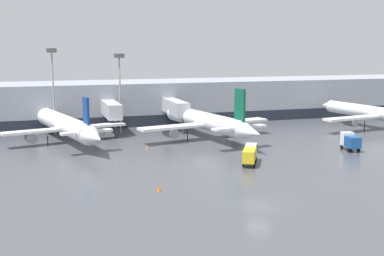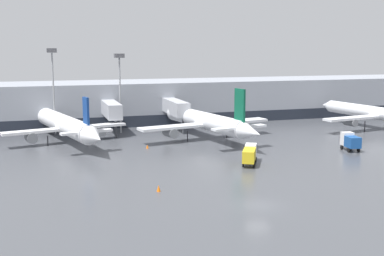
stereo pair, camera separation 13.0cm
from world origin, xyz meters
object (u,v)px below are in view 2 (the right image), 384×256
at_px(parked_jet_3, 66,125).
at_px(parked_jet_2, 206,121).
at_px(service_truck_0, 350,141).
at_px(service_truck_1, 250,154).
at_px(apron_light_mast_2, 52,66).
at_px(parked_jet_0, 379,114).
at_px(apron_light_mast_1, 120,69).
at_px(traffic_cone_0, 159,188).
at_px(traffic_cone_1, 147,146).

bearing_deg(parked_jet_3, parked_jet_2, -114.04).
height_order(parked_jet_2, parked_jet_3, parked_jet_2).
bearing_deg(parked_jet_3, service_truck_0, -129.67).
distance_m(service_truck_1, apron_light_mast_2, 43.39).
bearing_deg(parked_jet_0, apron_light_mast_2, 68.63).
height_order(parked_jet_0, apron_light_mast_1, apron_light_mast_1).
height_order(parked_jet_2, service_truck_1, parked_jet_2).
distance_m(traffic_cone_0, apron_light_mast_1, 42.26).
xyz_separation_m(service_truck_0, service_truck_1, (-19.19, -3.52, -0.07)).
xyz_separation_m(traffic_cone_0, apron_light_mast_2, (-10.08, 42.12, 12.67)).
distance_m(parked_jet_0, apron_light_mast_1, 52.47).
bearing_deg(apron_light_mast_2, service_truck_1, -52.39).
height_order(parked_jet_2, traffic_cone_1, parked_jet_2).
relative_size(parked_jet_0, apron_light_mast_2, 2.03).
distance_m(parked_jet_2, service_truck_0, 24.96).
distance_m(service_truck_0, apron_light_mast_1, 44.15).
height_order(parked_jet_2, traffic_cone_0, parked_jet_2).
bearing_deg(parked_jet_2, parked_jet_0, -102.57).
relative_size(parked_jet_3, traffic_cone_0, 42.54).
bearing_deg(parked_jet_2, traffic_cone_0, 139.87).
bearing_deg(traffic_cone_1, parked_jet_2, 21.37).
relative_size(traffic_cone_0, apron_light_mast_2, 0.05).
height_order(parked_jet_3, service_truck_1, parked_jet_3).
height_order(parked_jet_0, traffic_cone_1, parked_jet_0).
bearing_deg(parked_jet_0, service_truck_0, 122.53).
relative_size(service_truck_0, traffic_cone_0, 5.30).
relative_size(parked_jet_2, apron_light_mast_2, 1.99).
height_order(traffic_cone_1, apron_light_mast_1, apron_light_mast_1).
bearing_deg(service_truck_0, traffic_cone_1, 77.64).
height_order(parked_jet_0, traffic_cone_0, parked_jet_0).
bearing_deg(apron_light_mast_1, parked_jet_0, -13.94).
bearing_deg(apron_light_mast_1, service_truck_1, -67.22).
height_order(service_truck_0, traffic_cone_0, service_truck_0).
relative_size(parked_jet_2, service_truck_0, 8.03).
height_order(parked_jet_2, apron_light_mast_2, apron_light_mast_2).
bearing_deg(apron_light_mast_2, traffic_cone_0, -76.55).
xyz_separation_m(service_truck_0, traffic_cone_0, (-34.64, -12.49, -1.22)).
height_order(traffic_cone_0, traffic_cone_1, traffic_cone_0).
relative_size(parked_jet_2, parked_jet_3, 1.00).
bearing_deg(service_truck_1, traffic_cone_0, 149.05).
distance_m(parked_jet_2, traffic_cone_1, 13.10).
xyz_separation_m(traffic_cone_0, traffic_cone_1, (3.93, 24.14, -0.05)).
distance_m(parked_jet_3, service_truck_0, 47.77).
height_order(traffic_cone_1, apron_light_mast_2, apron_light_mast_2).
distance_m(traffic_cone_0, apron_light_mast_2, 45.12).
distance_m(service_truck_0, apron_light_mast_2, 54.85).
xyz_separation_m(traffic_cone_1, apron_light_mast_1, (-1.70, 16.33, 12.01)).
relative_size(parked_jet_0, service_truck_1, 5.61).
xyz_separation_m(parked_jet_0, service_truck_0, (-17.75, -15.53, -1.68)).
bearing_deg(parked_jet_0, service_truck_1, 108.63).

